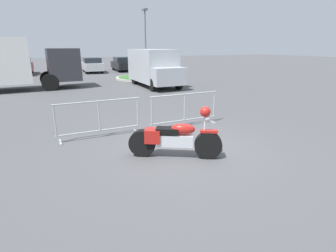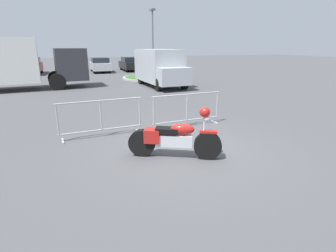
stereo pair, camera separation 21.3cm
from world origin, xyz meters
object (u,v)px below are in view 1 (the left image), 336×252
motorcycle (175,138)px  street_lamp (145,32)px  parked_car_maroon (20,66)px  pedestrian (177,64)px  parked_car_silver (92,65)px  parked_car_tan (58,65)px  parked_car_black (123,64)px  crowd_barrier_far (185,109)px  delivery_van (154,67)px  crowd_barrier_near (99,118)px

motorcycle → street_lamp: bearing=101.5°
parked_car_maroon → pedestrian: pedestrian is taller
parked_car_maroon → parked_car_silver: size_ratio=1.07×
motorcycle → parked_car_silver: bearing=115.2°
parked_car_tan → parked_car_black: (6.29, -0.00, -0.05)m
crowd_barrier_far → delivery_van: (2.30, 8.76, 0.68)m
delivery_van → pedestrian: delivery_van is taller
crowd_barrier_far → parked_car_tan: bearing=98.6°
parked_car_tan → crowd_barrier_far: bearing=-170.0°
pedestrian → parked_car_black: bearing=101.8°
delivery_van → street_lamp: (2.20, 7.80, 2.47)m
motorcycle → parked_car_black: bearing=107.4°
motorcycle → parked_car_black: parked_car_black is taller
parked_car_maroon → parked_car_silver: 6.30m
crowd_barrier_far → parked_car_maroon: size_ratio=0.53×
motorcycle → delivery_van: delivery_van is taller
crowd_barrier_near → pedestrian: pedestrian is taller
parked_car_tan → parked_car_silver: 3.16m
parked_car_tan → pedestrian: bearing=-116.6°
motorcycle → parked_car_silver: 22.20m
parked_car_maroon → pedestrian: bearing=-110.9°
parked_car_tan → motorcycle: bearing=-174.2°
parked_car_maroon → parked_car_silver: (6.29, -0.35, -0.05)m
crowd_barrier_near → pedestrian: (9.69, 14.93, 0.36)m
parked_car_maroon → parked_car_black: size_ratio=1.06×
delivery_van → parked_car_black: 11.57m
crowd_barrier_near → street_lamp: 18.34m
motorcycle → parked_car_tan: size_ratio=0.44×
crowd_barrier_far → parked_car_silver: 20.02m
crowd_barrier_far → delivery_van: bearing=75.3°
parked_car_silver → street_lamp: (4.43, -3.46, 2.99)m
delivery_van → pedestrian: bearing=141.5°
motorcycle → delivery_van: bearing=100.3°
motorcycle → parked_car_silver: (1.43, 22.15, 0.25)m
crowd_barrier_far → crowd_barrier_near: bearing=180.0°
crowd_barrier_near → parked_car_black: parked_car_black is taller
motorcycle → parked_car_black: (4.58, 22.42, 0.25)m
motorcycle → parked_car_black: size_ratio=0.47×
crowd_barrier_far → parked_car_maroon: bearing=107.0°
pedestrian → street_lamp: bearing=123.3°
motorcycle → parked_car_tan: parked_car_tan is taller
parked_car_silver → pedestrian: size_ratio=2.50×
motorcycle → crowd_barrier_far: (1.36, 2.14, 0.09)m
delivery_van → parked_car_tan: delivery_van is taller
parked_car_silver → parked_car_black: (3.15, 0.27, 0.00)m
crowd_barrier_near → street_lamp: size_ratio=0.42×
crowd_barrier_far → parked_car_silver: bearing=89.8°
parked_car_tan → pedestrian: (10.05, -5.36, 0.15)m
crowd_barrier_near → pedestrian: size_ratio=1.42×
crowd_barrier_near → parked_car_tan: 20.29m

